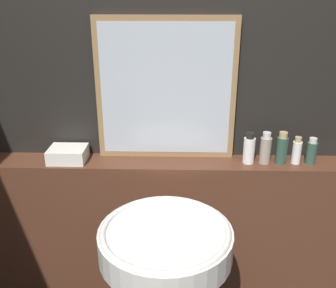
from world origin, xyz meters
name	(u,v)px	position (x,y,z in m)	size (l,w,h in m)	color
wall_back	(190,86)	(0.00, 1.73, 1.25)	(8.00, 0.06, 2.50)	black
vanity_counter	(187,243)	(0.00, 1.61, 0.46)	(2.46, 0.18, 0.92)	#512D1E
mirror	(166,90)	(-0.11, 1.68, 1.24)	(0.64, 0.03, 0.65)	#937047
towel_stack	(68,154)	(-0.57, 1.61, 0.95)	(0.17, 0.14, 0.06)	silver
shampoo_bottle	(249,149)	(0.28, 1.61, 0.98)	(0.05, 0.05, 0.15)	white
conditioner_bottle	(265,149)	(0.35, 1.61, 0.98)	(0.05, 0.05, 0.15)	gray
lotion_bottle	(282,149)	(0.42, 1.61, 0.99)	(0.05, 0.05, 0.15)	#2D4C3D
body_wash_bottle	(297,151)	(0.49, 1.61, 0.97)	(0.04, 0.04, 0.13)	white
hand_soap_bottle	(311,152)	(0.56, 1.61, 0.97)	(0.05, 0.05, 0.12)	#2D4C3D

